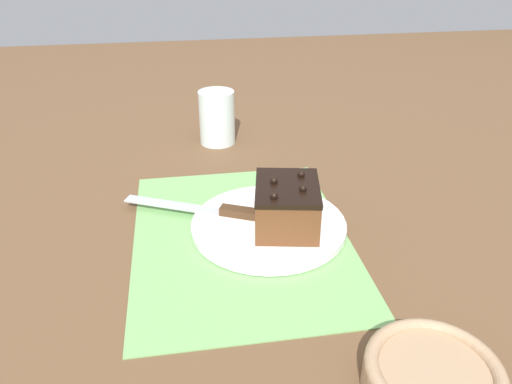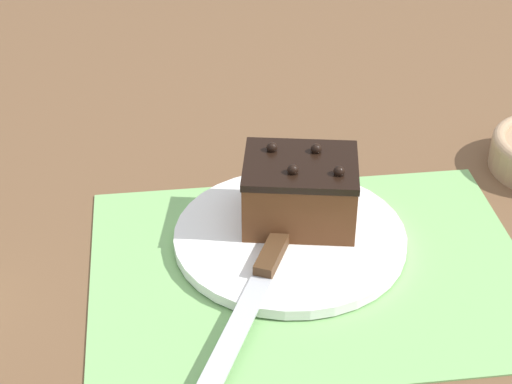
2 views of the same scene
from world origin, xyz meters
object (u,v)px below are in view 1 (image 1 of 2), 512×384
object	(u,v)px
serving_knife	(220,210)
drinking_glass	(217,117)
small_bowl	(433,378)
cake_plate	(269,225)
chocolate_cake	(287,207)

from	to	relation	value
serving_knife	drinking_glass	bearing A→B (deg)	20.33
serving_knife	small_bowl	distance (m)	0.43
cake_plate	small_bowl	bearing A→B (deg)	18.24
chocolate_cake	small_bowl	world-z (taller)	chocolate_cake
chocolate_cake	drinking_glass	size ratio (longest dim) A/B	1.16
chocolate_cake	serving_knife	size ratio (longest dim) A/B	0.57
serving_knife	drinking_glass	size ratio (longest dim) A/B	2.03
chocolate_cake	drinking_glass	xyz separation A→B (m)	(-0.40, -0.07, 0.01)
cake_plate	drinking_glass	size ratio (longest dim) A/B	2.12
serving_knife	drinking_glass	world-z (taller)	drinking_glass
cake_plate	serving_knife	xyz separation A→B (m)	(-0.04, -0.08, 0.01)
chocolate_cake	serving_knife	world-z (taller)	chocolate_cake
serving_knife	small_bowl	world-z (taller)	small_bowl
chocolate_cake	small_bowl	bearing A→B (deg)	14.98
serving_knife	small_bowl	size ratio (longest dim) A/B	1.66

